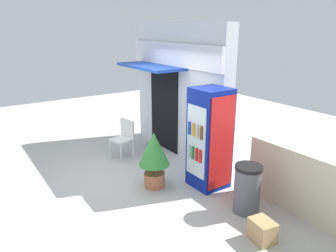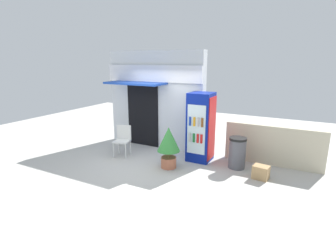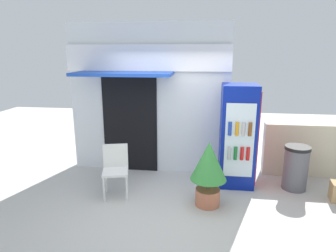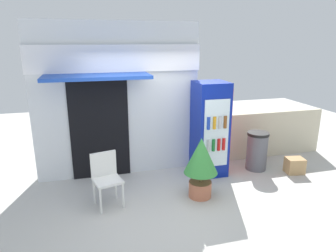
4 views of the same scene
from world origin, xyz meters
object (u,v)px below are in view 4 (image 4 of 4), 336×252
object	(u,v)px
plastic_chair	(106,175)
trash_bin	(257,151)
potted_plant_near_shop	(201,162)
drink_cooler	(210,129)
cardboard_box	(295,166)

from	to	relation	value
plastic_chair	trash_bin	world-z (taller)	plastic_chair
plastic_chair	potted_plant_near_shop	size ratio (longest dim) A/B	0.83
plastic_chair	drink_cooler	bearing A→B (deg)	18.36
cardboard_box	potted_plant_near_shop	bearing A→B (deg)	-169.76
drink_cooler	plastic_chair	bearing A→B (deg)	-161.64
drink_cooler	cardboard_box	bearing A→B (deg)	-15.57
trash_bin	cardboard_box	world-z (taller)	trash_bin
potted_plant_near_shop	trash_bin	world-z (taller)	potted_plant_near_shop
potted_plant_near_shop	plastic_chair	bearing A→B (deg)	173.68
drink_cooler	cardboard_box	distance (m)	1.97
cardboard_box	drink_cooler	bearing A→B (deg)	164.43
trash_bin	cardboard_box	xyz separation A→B (m)	(0.67, -0.40, -0.25)
cardboard_box	plastic_chair	bearing A→B (deg)	-176.59
trash_bin	potted_plant_near_shop	bearing A→B (deg)	-153.22
plastic_chair	cardboard_box	distance (m)	3.91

